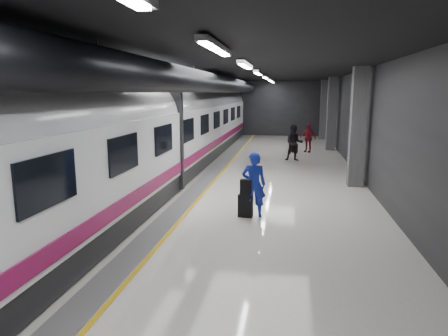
{
  "coord_description": "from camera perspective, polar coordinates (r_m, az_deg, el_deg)",
  "views": [
    {
      "loc": [
        2.02,
        -13.69,
        3.55
      ],
      "look_at": [
        0.1,
        -2.06,
        1.32
      ],
      "focal_mm": 32.0,
      "sensor_mm": 36.0,
      "label": 1
    }
  ],
  "objects": [
    {
      "name": "suitcase_far",
      "position": [
        24.4,
        10.05,
        2.81
      ],
      "size": [
        0.39,
        0.29,
        0.52
      ],
      "primitive_type": "cube",
      "rotation": [
        0.0,
        0.0,
        0.19
      ],
      "color": "black",
      "rests_on": "ground"
    },
    {
      "name": "traveler_far_b",
      "position": [
        24.63,
        11.92,
        4.22
      ],
      "size": [
        1.09,
        0.81,
        1.71
      ],
      "primitive_type": "imported",
      "rotation": [
        0.0,
        0.0,
        -0.44
      ],
      "color": "maroon",
      "rests_on": "ground"
    },
    {
      "name": "platform_hall",
      "position": [
        14.83,
        0.43,
        10.68
      ],
      "size": [
        10.02,
        40.02,
        4.51
      ],
      "color": "black",
      "rests_on": "ground"
    },
    {
      "name": "traveler_main",
      "position": [
        11.5,
        4.28,
        -2.37
      ],
      "size": [
        0.74,
        0.53,
        1.9
      ],
      "primitive_type": "imported",
      "rotation": [
        0.0,
        0.0,
        3.25
      ],
      "color": "#1B23CC",
      "rests_on": "ground"
    },
    {
      "name": "suitcase_main",
      "position": [
        11.61,
        3.09,
        -5.37
      ],
      "size": [
        0.43,
        0.3,
        0.67
      ],
      "primitive_type": "cube",
      "rotation": [
        0.0,
        0.0,
        -0.1
      ],
      "color": "black",
      "rests_on": "ground"
    },
    {
      "name": "shoulder_bag",
      "position": [
        11.44,
        3.16,
        -2.73
      ],
      "size": [
        0.33,
        0.18,
        0.44
      ],
      "primitive_type": "cube",
      "rotation": [
        0.0,
        0.0,
        0.0
      ],
      "color": "black",
      "rests_on": "suitcase_main"
    },
    {
      "name": "ground",
      "position": [
        14.29,
        0.95,
        -3.65
      ],
      "size": [
        40.0,
        40.0,
        0.0
      ],
      "primitive_type": "plane",
      "color": "silver",
      "rests_on": "ground"
    },
    {
      "name": "train",
      "position": [
        14.75,
        -11.65,
        4.75
      ],
      "size": [
        3.05,
        38.0,
        4.05
      ],
      "color": "black",
      "rests_on": "ground"
    },
    {
      "name": "traveler_far_a",
      "position": [
        21.33,
        10.0,
        3.55
      ],
      "size": [
        0.93,
        0.74,
        1.89
      ],
      "primitive_type": "imported",
      "rotation": [
        0.0,
        0.0,
        0.03
      ],
      "color": "black",
      "rests_on": "ground"
    }
  ]
}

